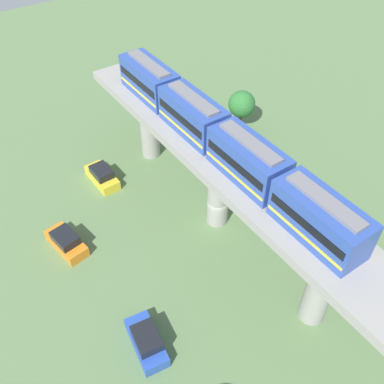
# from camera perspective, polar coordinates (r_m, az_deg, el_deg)

# --- Properties ---
(ground_plane) EXTENTS (120.00, 120.00, 0.00)m
(ground_plane) POSITION_cam_1_polar(r_m,az_deg,el_deg) (39.23, 3.33, -3.71)
(ground_plane) COLOR #5B7A4C
(viaduct) EXTENTS (5.20, 35.80, 7.65)m
(viaduct) POSITION_cam_1_polar(r_m,az_deg,el_deg) (35.05, 3.72, 2.89)
(viaduct) COLOR #999691
(viaduct) RESTS_ON ground
(train) EXTENTS (2.64, 27.45, 3.24)m
(train) POSITION_cam_1_polar(r_m,az_deg,el_deg) (33.27, 3.57, 7.41)
(train) COLOR #2D4CA5
(train) RESTS_ON viaduct
(parked_car_blue) EXTENTS (2.39, 4.42, 1.76)m
(parked_car_blue) POSITION_cam_1_polar(r_m,az_deg,el_deg) (31.77, -6.06, -19.10)
(parked_car_blue) COLOR #284CB7
(parked_car_blue) RESTS_ON ground
(parked_car_yellow) EXTENTS (1.93, 4.25, 1.76)m
(parked_car_yellow) POSITION_cam_1_polar(r_m,az_deg,el_deg) (43.22, -11.85, 2.08)
(parked_car_yellow) COLOR yellow
(parked_car_yellow) RESTS_ON ground
(parked_car_orange) EXTENTS (2.45, 4.44, 1.76)m
(parked_car_orange) POSITION_cam_1_polar(r_m,az_deg,el_deg) (38.03, -16.37, -6.37)
(parked_car_orange) COLOR orange
(parked_car_orange) RESTS_ON ground
(tree_mid_lot) EXTENTS (2.99, 2.99, 5.35)m
(tree_mid_lot) POSITION_cam_1_polar(r_m,az_deg,el_deg) (39.09, 8.80, 3.34)
(tree_mid_lot) COLOR brown
(tree_mid_lot) RESTS_ON ground
(tree_far_corner) EXTENTS (3.01, 3.01, 4.49)m
(tree_far_corner) POSITION_cam_1_polar(r_m,az_deg,el_deg) (48.84, 6.62, 11.50)
(tree_far_corner) COLOR brown
(tree_far_corner) RESTS_ON ground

